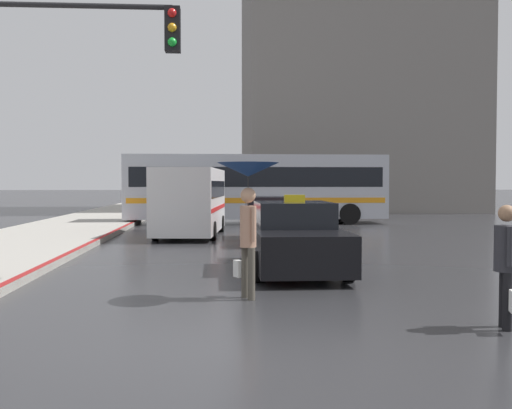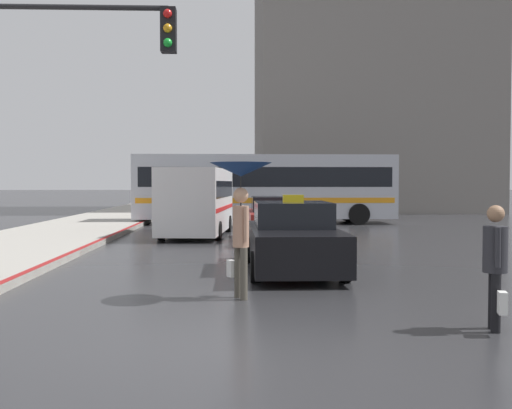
{
  "view_description": "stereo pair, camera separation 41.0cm",
  "coord_description": "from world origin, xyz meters",
  "px_view_note": "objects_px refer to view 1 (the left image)",
  "views": [
    {
      "loc": [
        -0.61,
        -6.69,
        1.9
      ],
      "look_at": [
        0.33,
        7.04,
        1.4
      ],
      "focal_mm": 42.0,
      "sensor_mm": 36.0,
      "label": 1
    },
    {
      "loc": [
        -0.21,
        -6.71,
        1.9
      ],
      "look_at": [
        0.33,
        7.04,
        1.4
      ],
      "focal_mm": 42.0,
      "sensor_mm": 36.0,
      "label": 2
    }
  ],
  "objects_px": {
    "city_bus": "(256,186)",
    "pedestrian_with_umbrella": "(248,189)",
    "pedestrian_man": "(507,259)",
    "sedan_red": "(271,221)",
    "taxi": "(294,239)",
    "ambulance_van": "(191,199)",
    "traffic_light": "(61,79)"
  },
  "relations": [
    {
      "from": "city_bus",
      "to": "pedestrian_with_umbrella",
      "type": "relative_size",
      "value": 5.37
    },
    {
      "from": "pedestrian_with_umbrella",
      "to": "pedestrian_man",
      "type": "bearing_deg",
      "value": -150.41
    },
    {
      "from": "sedan_red",
      "to": "city_bus",
      "type": "bearing_deg",
      "value": -90.42
    },
    {
      "from": "taxi",
      "to": "ambulance_van",
      "type": "xyz_separation_m",
      "value": [
        -2.57,
        8.72,
        0.64
      ]
    },
    {
      "from": "sedan_red",
      "to": "pedestrian_with_umbrella",
      "type": "height_order",
      "value": "pedestrian_with_umbrella"
    },
    {
      "from": "taxi",
      "to": "ambulance_van",
      "type": "distance_m",
      "value": 9.11
    },
    {
      "from": "taxi",
      "to": "traffic_light",
      "type": "relative_size",
      "value": 0.85
    },
    {
      "from": "ambulance_van",
      "to": "traffic_light",
      "type": "distance_m",
      "value": 10.89
    },
    {
      "from": "ambulance_van",
      "to": "pedestrian_man",
      "type": "relative_size",
      "value": 3.63
    },
    {
      "from": "ambulance_van",
      "to": "city_bus",
      "type": "height_order",
      "value": "city_bus"
    },
    {
      "from": "ambulance_van",
      "to": "city_bus",
      "type": "xyz_separation_m",
      "value": [
        2.75,
        6.3,
        0.44
      ]
    },
    {
      "from": "sedan_red",
      "to": "city_bus",
      "type": "height_order",
      "value": "city_bus"
    },
    {
      "from": "city_bus",
      "to": "traffic_light",
      "type": "height_order",
      "value": "traffic_light"
    },
    {
      "from": "traffic_light",
      "to": "city_bus",
      "type": "bearing_deg",
      "value": 74.46
    },
    {
      "from": "pedestrian_man",
      "to": "traffic_light",
      "type": "distance_m",
      "value": 7.98
    },
    {
      "from": "pedestrian_with_umbrella",
      "to": "pedestrian_man",
      "type": "relative_size",
      "value": 1.38
    },
    {
      "from": "city_bus",
      "to": "pedestrian_man",
      "type": "bearing_deg",
      "value": 4.75
    },
    {
      "from": "pedestrian_with_umbrella",
      "to": "city_bus",
      "type": "bearing_deg",
      "value": -29.79
    },
    {
      "from": "sedan_red",
      "to": "city_bus",
      "type": "relative_size",
      "value": 0.36
    },
    {
      "from": "taxi",
      "to": "traffic_light",
      "type": "height_order",
      "value": "traffic_light"
    },
    {
      "from": "ambulance_van",
      "to": "pedestrian_man",
      "type": "height_order",
      "value": "ambulance_van"
    },
    {
      "from": "taxi",
      "to": "pedestrian_man",
      "type": "bearing_deg",
      "value": 111.29
    },
    {
      "from": "ambulance_van",
      "to": "traffic_light",
      "type": "xyz_separation_m",
      "value": [
        -1.9,
        -10.44,
        2.44
      ]
    },
    {
      "from": "pedestrian_man",
      "to": "pedestrian_with_umbrella",
      "type": "bearing_deg",
      "value": -109.82
    },
    {
      "from": "ambulance_van",
      "to": "city_bus",
      "type": "relative_size",
      "value": 0.49
    },
    {
      "from": "sedan_red",
      "to": "traffic_light",
      "type": "height_order",
      "value": "traffic_light"
    },
    {
      "from": "sedan_red",
      "to": "pedestrian_with_umbrella",
      "type": "relative_size",
      "value": 1.95
    },
    {
      "from": "taxi",
      "to": "traffic_light",
      "type": "xyz_separation_m",
      "value": [
        -4.47,
        -1.72,
        3.08
      ]
    },
    {
      "from": "taxi",
      "to": "pedestrian_with_umbrella",
      "type": "distance_m",
      "value": 3.45
    },
    {
      "from": "taxi",
      "to": "pedestrian_man",
      "type": "xyz_separation_m",
      "value": [
        2.07,
        -5.31,
        0.24
      ]
    },
    {
      "from": "taxi",
      "to": "city_bus",
      "type": "relative_size",
      "value": 0.38
    },
    {
      "from": "city_bus",
      "to": "traffic_light",
      "type": "relative_size",
      "value": 2.22
    }
  ]
}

